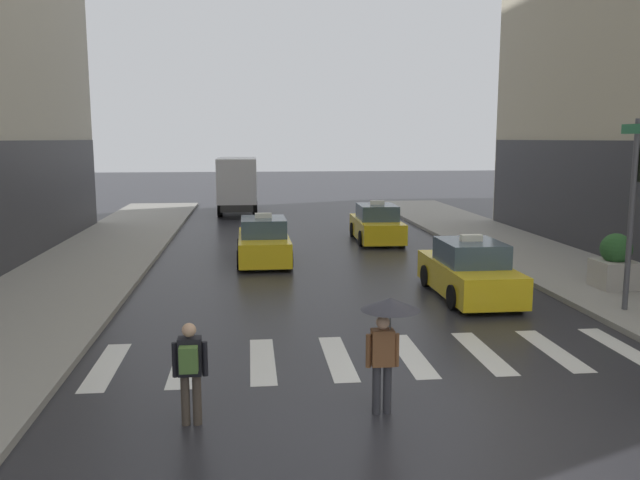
{
  "coord_description": "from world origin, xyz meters",
  "views": [
    {
      "loc": [
        -2.52,
        -9.71,
        4.46
      ],
      "look_at": [
        -0.59,
        8.0,
        1.68
      ],
      "focal_mm": 36.48,
      "sensor_mm": 36.0,
      "label": 1
    }
  ],
  "objects_px": {
    "taxi_second": "(264,242)",
    "pedestrian_with_umbrella": "(388,324)",
    "pedestrian_with_backpack": "(190,366)",
    "traffic_light_pole": "(637,188)",
    "taxi_lead": "(469,272)",
    "box_truck": "(237,183)",
    "planter_near_corner": "(615,263)",
    "taxi_third": "(377,225)"
  },
  "relations": [
    {
      "from": "taxi_second",
      "to": "pedestrian_with_umbrella",
      "type": "distance_m",
      "value": 13.7
    },
    {
      "from": "taxi_lead",
      "to": "taxi_second",
      "type": "bearing_deg",
      "value": 133.45
    },
    {
      "from": "traffic_light_pole",
      "to": "planter_near_corner",
      "type": "height_order",
      "value": "traffic_light_pole"
    },
    {
      "from": "traffic_light_pole",
      "to": "taxi_second",
      "type": "relative_size",
      "value": 1.05
    },
    {
      "from": "taxi_third",
      "to": "pedestrian_with_backpack",
      "type": "xyz_separation_m",
      "value": [
        -6.49,
        -17.99,
        0.25
      ]
    },
    {
      "from": "taxi_second",
      "to": "pedestrian_with_backpack",
      "type": "distance_m",
      "value": 13.79
    },
    {
      "from": "pedestrian_with_umbrella",
      "to": "planter_near_corner",
      "type": "relative_size",
      "value": 1.21
    },
    {
      "from": "traffic_light_pole",
      "to": "box_truck",
      "type": "height_order",
      "value": "traffic_light_pole"
    },
    {
      "from": "taxi_second",
      "to": "box_truck",
      "type": "relative_size",
      "value": 0.6
    },
    {
      "from": "taxi_second",
      "to": "pedestrian_with_umbrella",
      "type": "xyz_separation_m",
      "value": [
        1.69,
        -13.57,
        0.79
      ]
    },
    {
      "from": "traffic_light_pole",
      "to": "taxi_second",
      "type": "xyz_separation_m",
      "value": [
        -9.11,
        8.32,
        -2.53
      ]
    },
    {
      "from": "box_truck",
      "to": "pedestrian_with_umbrella",
      "type": "xyz_separation_m",
      "value": [
        2.88,
        -29.23,
        -0.34
      ]
    },
    {
      "from": "traffic_light_pole",
      "to": "taxi_lead",
      "type": "xyz_separation_m",
      "value": [
        -3.42,
        2.32,
        -2.53
      ]
    },
    {
      "from": "taxi_third",
      "to": "traffic_light_pole",
      "type": "bearing_deg",
      "value": -72.12
    },
    {
      "from": "traffic_light_pole",
      "to": "taxi_third",
      "type": "xyz_separation_m",
      "value": [
        -4.07,
        12.61,
        -2.53
      ]
    },
    {
      "from": "box_truck",
      "to": "planter_near_corner",
      "type": "xyz_separation_m",
      "value": [
        11.28,
        -21.62,
        -0.98
      ]
    },
    {
      "from": "traffic_light_pole",
      "to": "pedestrian_with_backpack",
      "type": "relative_size",
      "value": 2.91
    },
    {
      "from": "pedestrian_with_umbrella",
      "to": "taxi_third",
      "type": "bearing_deg",
      "value": 79.38
    },
    {
      "from": "taxi_lead",
      "to": "pedestrian_with_backpack",
      "type": "distance_m",
      "value": 10.5
    },
    {
      "from": "box_truck",
      "to": "planter_near_corner",
      "type": "relative_size",
      "value": 4.71
    },
    {
      "from": "traffic_light_pole",
      "to": "box_truck",
      "type": "relative_size",
      "value": 0.64
    },
    {
      "from": "taxi_third",
      "to": "box_truck",
      "type": "xyz_separation_m",
      "value": [
        -6.23,
        11.37,
        1.13
      ]
    },
    {
      "from": "taxi_third",
      "to": "planter_near_corner",
      "type": "distance_m",
      "value": 11.43
    },
    {
      "from": "taxi_lead",
      "to": "box_truck",
      "type": "bearing_deg",
      "value": 107.61
    },
    {
      "from": "taxi_lead",
      "to": "pedestrian_with_umbrella",
      "type": "height_order",
      "value": "pedestrian_with_umbrella"
    },
    {
      "from": "pedestrian_with_backpack",
      "to": "planter_near_corner",
      "type": "xyz_separation_m",
      "value": [
        11.53,
        7.74,
        -0.1
      ]
    },
    {
      "from": "taxi_lead",
      "to": "planter_near_corner",
      "type": "height_order",
      "value": "taxi_lead"
    },
    {
      "from": "taxi_lead",
      "to": "planter_near_corner",
      "type": "distance_m",
      "value": 4.4
    },
    {
      "from": "traffic_light_pole",
      "to": "pedestrian_with_backpack",
      "type": "xyz_separation_m",
      "value": [
        -10.56,
        -5.39,
        -2.29
      ]
    },
    {
      "from": "box_truck",
      "to": "taxi_second",
      "type": "bearing_deg",
      "value": -85.66
    },
    {
      "from": "traffic_light_pole",
      "to": "taxi_lead",
      "type": "relative_size",
      "value": 1.06
    },
    {
      "from": "taxi_third",
      "to": "box_truck",
      "type": "distance_m",
      "value": 13.01
    },
    {
      "from": "taxi_third",
      "to": "pedestrian_with_backpack",
      "type": "height_order",
      "value": "taxi_third"
    },
    {
      "from": "taxi_lead",
      "to": "box_truck",
      "type": "xyz_separation_m",
      "value": [
        -6.87,
        21.65,
        1.13
      ]
    },
    {
      "from": "pedestrian_with_umbrella",
      "to": "pedestrian_with_backpack",
      "type": "height_order",
      "value": "pedestrian_with_umbrella"
    },
    {
      "from": "taxi_second",
      "to": "pedestrian_with_umbrella",
      "type": "relative_size",
      "value": 2.35
    },
    {
      "from": "taxi_second",
      "to": "box_truck",
      "type": "distance_m",
      "value": 15.74
    },
    {
      "from": "taxi_second",
      "to": "taxi_lead",
      "type": "bearing_deg",
      "value": -46.55
    },
    {
      "from": "taxi_lead",
      "to": "taxi_second",
      "type": "distance_m",
      "value": 8.27
    },
    {
      "from": "traffic_light_pole",
      "to": "taxi_lead",
      "type": "distance_m",
      "value": 4.85
    },
    {
      "from": "taxi_lead",
      "to": "taxi_third",
      "type": "bearing_deg",
      "value": 93.58
    },
    {
      "from": "pedestrian_with_umbrella",
      "to": "box_truck",
      "type": "bearing_deg",
      "value": 95.63
    }
  ]
}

